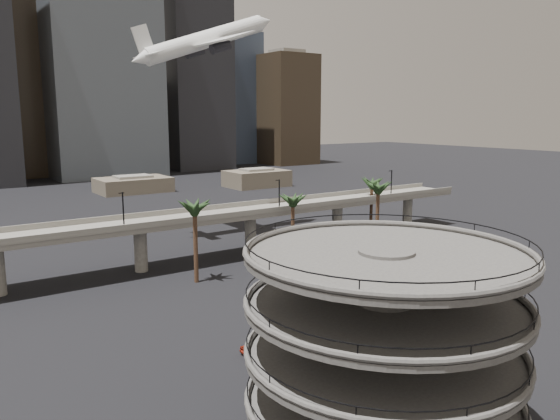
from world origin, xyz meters
TOP-DOWN VIEW (x-y plane):
  - ground at (0.00, 0.00)m, footprint 700.00×700.00m
  - parking_ramp at (-13.00, -4.00)m, footprint 22.20×22.20m
  - overpass at (0.00, 55.00)m, footprint 130.00×9.30m
  - palm_trees at (21.48, 47.47)m, footprint 54.40×18.40m
  - low_buildings at (6.89, 142.30)m, footprint 135.00×27.50m
  - skyline at (15.11, 217.08)m, footprint 269.00×86.00m
  - airborne_jet at (11.71, 73.30)m, footprint 34.10×30.33m
  - car_a at (-11.75, 16.37)m, footprint 4.73×2.37m
  - car_b at (17.50, 19.70)m, footprint 4.73×2.11m
  - car_c at (27.31, 16.48)m, footprint 5.37×2.22m

SIDE VIEW (x-z plane):
  - ground at x=0.00m, z-range 0.00..0.00m
  - car_b at x=17.50m, z-range 0.00..1.51m
  - car_a at x=-11.75m, z-range 0.00..1.55m
  - car_c at x=27.31m, z-range 0.00..1.55m
  - low_buildings at x=6.89m, z-range -0.54..6.26m
  - overpass at x=0.00m, z-range -0.01..14.69m
  - parking_ramp at x=-13.00m, z-range 1.16..18.51m
  - palm_trees at x=21.48m, z-range 4.30..18.30m
  - airborne_jet at x=11.71m, z-range 34.74..48.89m
  - skyline at x=15.11m, z-range -16.38..105.54m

